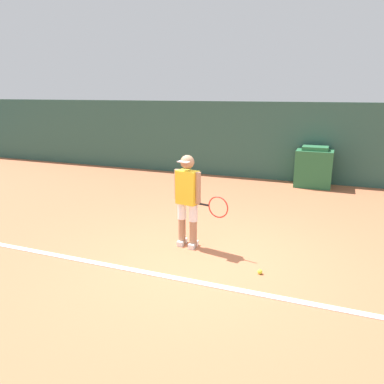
{
  "coord_description": "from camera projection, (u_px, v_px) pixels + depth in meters",
  "views": [
    {
      "loc": [
        1.68,
        -4.88,
        2.47
      ],
      "look_at": [
        -0.48,
        0.68,
        0.87
      ],
      "focal_mm": 35.0,
      "sensor_mm": 36.0,
      "label": 1
    }
  ],
  "objects": [
    {
      "name": "ground_plane",
      "position": [
        206.0,
        262.0,
        5.62
      ],
      "size": [
        24.0,
        24.0,
        0.0
      ],
      "primitive_type": "plane",
      "color": "#B76642"
    },
    {
      "name": "covered_chair",
      "position": [
        314.0,
        168.0,
        9.99
      ],
      "size": [
        0.94,
        0.69,
        1.09
      ],
      "color": "#28663D",
      "rests_on": "ground_plane"
    },
    {
      "name": "tennis_player",
      "position": [
        188.0,
        197.0,
        5.99
      ],
      "size": [
        0.96,
        0.31,
        1.52
      ],
      "rotation": [
        0.0,
        0.0,
        -0.19
      ],
      "color": "#A37556",
      "rests_on": "ground_plane"
    },
    {
      "name": "back_wall",
      "position": [
        275.0,
        142.0,
        10.65
      ],
      "size": [
        24.0,
        0.1,
        2.21
      ],
      "color": "#2D564C",
      "rests_on": "ground_plane"
    },
    {
      "name": "tennis_ball",
      "position": [
        260.0,
        272.0,
        5.24
      ],
      "size": [
        0.07,
        0.07,
        0.07
      ],
      "color": "#D1E533",
      "rests_on": "ground_plane"
    },
    {
      "name": "court_baseline",
      "position": [
        190.0,
        281.0,
        5.04
      ],
      "size": [
        21.6,
        0.1,
        0.01
      ],
      "color": "white",
      "rests_on": "ground_plane"
    }
  ]
}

